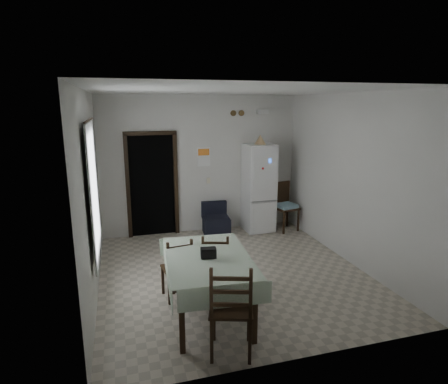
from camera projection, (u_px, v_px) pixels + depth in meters
ground at (232, 272)px, 6.16m from camera, size 4.50×4.50×0.00m
ceiling at (233, 90)px, 5.50m from camera, size 4.20×4.50×0.02m
wall_back at (201, 165)px, 7.94m from camera, size 4.20×0.02×2.90m
wall_front at (300, 233)px, 3.72m from camera, size 4.20×0.02×2.90m
wall_left at (91, 195)px, 5.27m from camera, size 0.02×4.50×2.90m
wall_right at (350, 179)px, 6.39m from camera, size 0.02×4.50×2.90m
doorway at (151, 184)px, 7.93m from camera, size 1.06×0.52×2.22m
window_recess at (85, 192)px, 5.04m from camera, size 0.10×1.20×1.60m
curtain at (94, 191)px, 5.07m from camera, size 0.02×1.45×1.85m
curtain_rod at (89, 120)px, 4.86m from camera, size 0.02×1.60×0.02m
calendar at (204, 157)px, 7.90m from camera, size 0.28×0.02×0.40m
calendar_image at (204, 152)px, 7.87m from camera, size 0.24×0.01×0.14m
light_switch at (208, 181)px, 8.04m from camera, size 0.08×0.02×0.12m
vent_left at (233, 113)px, 7.86m from camera, size 0.12×0.03×0.12m
vent_right at (241, 113)px, 7.91m from camera, size 0.12×0.03×0.12m
emergency_light at (263, 112)px, 8.01m from camera, size 0.25×0.07×0.09m
fridge at (259, 188)px, 8.07m from camera, size 0.62×0.62×1.88m
tan_cone at (260, 140)px, 7.83m from camera, size 0.25×0.25×0.20m
navy_seat at (216, 219)px, 7.96m from camera, size 0.59×0.58×0.66m
corner_chair at (286, 207)px, 8.13m from camera, size 0.54×0.54×1.05m
dining_table at (208, 286)px, 4.82m from camera, size 1.14×1.65×0.83m
black_bag at (208, 253)px, 4.68m from camera, size 0.20×0.14×0.12m
dining_chair_far_left at (177, 267)px, 5.29m from camera, size 0.44×0.44×0.91m
dining_chair_far_right at (216, 263)px, 5.40m from camera, size 0.50×0.50×0.93m
dining_chair_near_head at (231, 307)px, 4.07m from camera, size 0.59×0.59×1.10m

